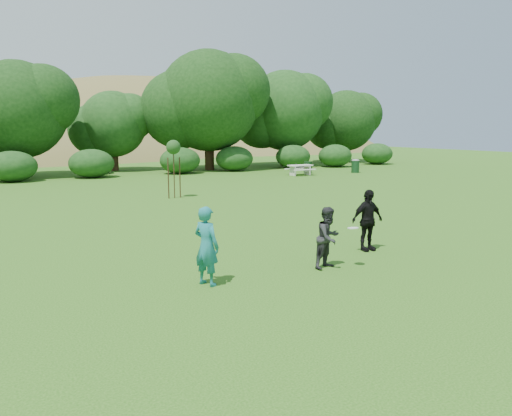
# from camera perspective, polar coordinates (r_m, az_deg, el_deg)

# --- Properties ---
(ground) EXTENTS (120.00, 120.00, 0.00)m
(ground) POSITION_cam_1_polar(r_m,az_deg,el_deg) (12.45, 6.97, -6.92)
(ground) COLOR #19470C
(ground) RESTS_ON ground
(player_teal) EXTENTS (0.65, 0.76, 1.76)m
(player_teal) POSITION_cam_1_polar(r_m,az_deg,el_deg) (10.98, -5.68, -4.34)
(player_teal) COLOR #196B71
(player_teal) RESTS_ON ground
(player_grey) EXTENTS (0.87, 0.76, 1.53)m
(player_grey) POSITION_cam_1_polar(r_m,az_deg,el_deg) (12.40, 8.28, -3.37)
(player_grey) COLOR #252527
(player_grey) RESTS_ON ground
(player_black) EXTENTS (1.04, 0.47, 1.74)m
(player_black) POSITION_cam_1_polar(r_m,az_deg,el_deg) (14.33, 12.61, -1.37)
(player_black) COLOR black
(player_black) RESTS_ON ground
(trash_can_near) EXTENTS (0.60, 0.60, 0.90)m
(trash_can_near) POSITION_cam_1_polar(r_m,az_deg,el_deg) (38.22, 5.93, 4.65)
(trash_can_near) COLOR #123215
(trash_can_near) RESTS_ON ground
(frisbee) EXTENTS (0.27, 0.27, 0.05)m
(frisbee) POSITION_cam_1_polar(r_m,az_deg,el_deg) (12.44, 11.02, -2.26)
(frisbee) COLOR white
(frisbee) RESTS_ON ground
(sapling) EXTENTS (0.70, 0.70, 2.85)m
(sapling) POSITION_cam_1_polar(r_m,az_deg,el_deg) (24.73, -9.42, 6.70)
(sapling) COLOR #372315
(sapling) RESTS_ON ground
(picnic_table) EXTENTS (1.80, 1.48, 0.76)m
(picnic_table) POSITION_cam_1_polar(r_m,az_deg,el_deg) (36.51, 5.08, 4.56)
(picnic_table) COLOR beige
(picnic_table) RESTS_ON ground
(trash_can_lidded) EXTENTS (0.60, 0.60, 1.05)m
(trash_can_lidded) POSITION_cam_1_polar(r_m,az_deg,el_deg) (39.19, 11.28, 4.76)
(trash_can_lidded) COLOR #14381C
(trash_can_lidded) RESTS_ON ground
(hillside) EXTENTS (150.00, 72.00, 52.00)m
(hillside) POSITION_cam_1_polar(r_m,az_deg,el_deg) (79.77, -24.62, -2.81)
(hillside) COLOR olive
(hillside) RESTS_ON ground
(tree_row) EXTENTS (53.92, 10.38, 9.62)m
(tree_row) POSITION_cam_1_polar(r_m,az_deg,el_deg) (39.65, -14.95, 10.95)
(tree_row) COLOR #3A2616
(tree_row) RESTS_ON ground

